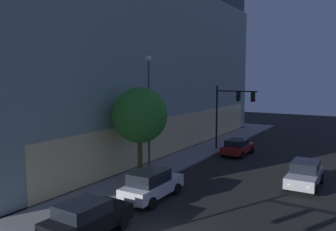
% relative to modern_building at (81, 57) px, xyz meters
% --- Properties ---
extents(modern_building, '(39.50, 27.12, 19.55)m').
position_rel_modern_building_xyz_m(modern_building, '(0.00, 0.00, 0.00)').
color(modern_building, '#4C4C51').
rests_on(modern_building, ground).
extents(traffic_light_far_corner, '(0.59, 4.27, 6.35)m').
position_rel_modern_building_xyz_m(traffic_light_far_corner, '(2.48, -17.58, -5.10)').
color(traffic_light_far_corner, black).
rests_on(traffic_light_far_corner, sidewalk_corner).
extents(street_lamp_sidewalk, '(0.44, 0.44, 8.70)m').
position_rel_modern_building_xyz_m(street_lamp_sidewalk, '(-8.98, -15.64, -4.15)').
color(street_lamp_sidewalk, '#4C4C4C').
rests_on(street_lamp_sidewalk, sidewalk_corner).
extents(sidewalk_tree, '(3.89, 3.89, 6.49)m').
position_rel_modern_building_xyz_m(sidewalk_tree, '(-9.97, -15.53, -5.01)').
color(sidewalk_tree, brown).
rests_on(sidewalk_tree, sidewalk_corner).
extents(car_black, '(4.33, 2.32, 1.65)m').
position_rel_modern_building_xyz_m(car_black, '(-18.16, -18.37, -8.85)').
color(car_black, black).
rests_on(car_black, ground).
extents(car_white, '(4.67, 2.06, 1.80)m').
position_rel_modern_building_xyz_m(car_white, '(-12.68, -18.30, -8.77)').
color(car_white, silver).
rests_on(car_white, ground).
extents(car_silver, '(4.55, 2.10, 1.70)m').
position_rel_modern_building_xyz_m(car_silver, '(-5.42, -25.76, -8.82)').
color(car_silver, '#B7BABF').
rests_on(car_silver, ground).
extents(car_red, '(4.37, 2.20, 1.52)m').
position_rel_modern_building_xyz_m(car_red, '(1.42, -18.69, -8.89)').
color(car_red, maroon).
rests_on(car_red, ground).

